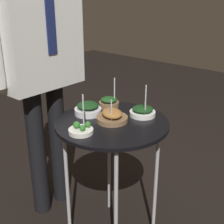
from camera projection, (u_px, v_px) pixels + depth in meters
name	position (u px, v px, depth m)	size (l,w,h in m)	color
serving_cart	(112.00, 133.00, 1.58)	(0.57, 0.57, 0.72)	black
bowl_spinach_center	(88.00, 109.00, 1.63)	(0.14, 0.14, 0.07)	silver
bowl_roast_far_rim	(113.00, 116.00, 1.55)	(0.16, 0.16, 0.13)	brown
bowl_spinach_mid_left	(143.00, 111.00, 1.62)	(0.13, 0.13, 0.18)	white
bowl_spinach_mid_right	(109.00, 102.00, 1.73)	(0.11, 0.11, 0.17)	brown
bowl_broccoli_front_right	(81.00, 129.00, 1.43)	(0.11, 0.11, 0.18)	silver
waiter_figure	(39.00, 45.00, 1.69)	(0.61, 0.23, 1.65)	black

